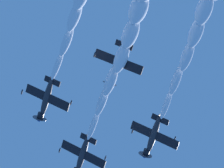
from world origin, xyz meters
name	(u,v)px	position (x,y,z in m)	size (l,w,h in m)	color
airplane_lead	(82,156)	(-0.07, 4.17, 75.36)	(7.79, 7.85, 4.49)	#232328
airplane_left_wingman	(46,100)	(-11.24, 7.85, 74.03)	(7.78, 7.85, 4.53)	#232328
airplane_right_wingman	(153,137)	(-1.04, -8.63, 74.33)	(7.73, 7.84, 4.74)	#232328
airplane_slot_tail	(117,64)	(-14.65, -5.21, 73.61)	(7.82, 7.89, 4.29)	#232328
smoke_trail_lead	(138,9)	(-22.75, -10.42, 71.44)	(31.02, 21.02, 7.11)	white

